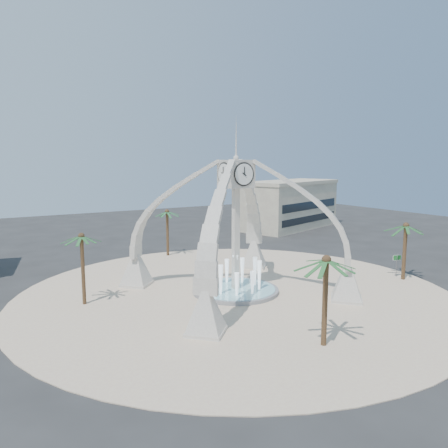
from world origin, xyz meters
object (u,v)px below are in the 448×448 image
street_sign (397,261)px  clock_tower (236,224)px  palm_west (81,237)px  palm_north (167,212)px  palm_south (326,261)px  fountain (236,290)px  palm_east (406,226)px

street_sign → clock_tower: bearing=-170.4°
clock_tower → palm_west: (-12.90, 3.91, -0.63)m
palm_north → clock_tower: bearing=-93.7°
clock_tower → palm_south: bearing=-96.0°
fountain → clock_tower: bearing=-90.0°
palm_east → palm_south: bearing=-157.6°
palm_west → street_sign: palm_west is taller
fountain → street_sign: 18.03m
fountain → palm_east: size_ratio=1.24×
palm_north → street_sign: 27.84m
clock_tower → street_sign: (17.45, -4.27, -4.69)m
fountain → palm_south: palm_south is taller
palm_east → palm_north: bearing=124.6°
fountain → palm_north: palm_north is taller
palm_south → street_sign: palm_south is taller
palm_east → clock_tower: bearing=162.9°
street_sign → palm_north: bearing=149.6°
fountain → palm_south: size_ratio=1.21×
fountain → palm_north: 18.78m
palm_north → palm_south: 31.01m
palm_west → palm_south: bearing=-55.6°
palm_east → palm_south: (-18.57, -7.66, 0.18)m
fountain → palm_north: (1.15, 17.96, 5.37)m
street_sign → palm_west: bearing=-171.8°
fountain → palm_south: (-1.37, -12.95, 5.49)m
palm_south → palm_west: bearing=124.4°
palm_east → street_sign: palm_east is taller
palm_west → palm_south: (11.53, -16.86, -0.08)m
clock_tower → palm_south: clock_tower is taller
palm_north → street_sign: bearing=-53.7°
palm_east → palm_south: palm_south is taller
clock_tower → palm_east: (17.20, -5.29, -0.90)m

